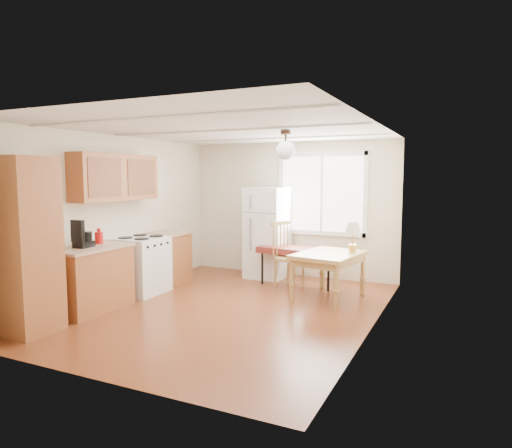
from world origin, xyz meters
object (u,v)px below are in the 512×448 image
Objects in this scene: chair at (285,250)px; refrigerator at (267,233)px; bench at (298,252)px; dining_table at (329,259)px.

refrigerator is at bearing 156.74° from chair.
bench is at bearing 67.30° from chair.
bench is 0.94m from dining_table.
refrigerator is 1.15× the size of bench.
bench is at bearing -23.57° from refrigerator.
refrigerator is at bearing 159.80° from bench.
dining_table is (0.71, -0.61, 0.02)m from bench.
chair reaches higher than dining_table.
chair is at bearing 163.89° from dining_table.
bench is at bearing 148.63° from dining_table.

